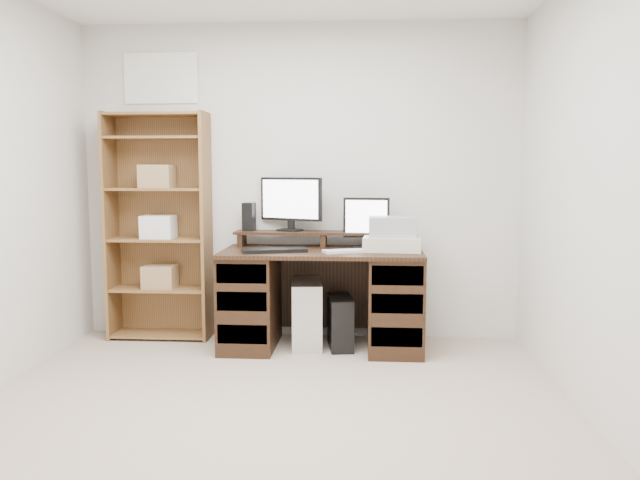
# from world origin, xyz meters

# --- Properties ---
(room) EXTENTS (3.54, 4.04, 2.54)m
(room) POSITION_xyz_m (-0.00, 0.00, 1.25)
(room) COLOR #BDA791
(room) RESTS_ON ground
(desk) EXTENTS (1.50, 0.70, 0.75)m
(desk) POSITION_xyz_m (0.21, 1.64, 0.39)
(desk) COLOR black
(desk) RESTS_ON ground
(riser_shelf) EXTENTS (1.40, 0.22, 0.12)m
(riser_shelf) POSITION_xyz_m (0.21, 1.85, 0.84)
(riser_shelf) COLOR black
(riser_shelf) RESTS_ON desk
(monitor_wide) EXTENTS (0.50, 0.24, 0.42)m
(monitor_wide) POSITION_xyz_m (-0.05, 1.88, 1.11)
(monitor_wide) COLOR black
(monitor_wide) RESTS_ON riser_shelf
(monitor_small) EXTENTS (0.36, 0.14, 0.39)m
(monitor_small) POSITION_xyz_m (0.54, 1.80, 0.96)
(monitor_small) COLOR black
(monitor_small) RESTS_ON desk
(speaker) EXTENTS (0.10, 0.10, 0.22)m
(speaker) POSITION_xyz_m (-0.39, 1.89, 0.98)
(speaker) COLOR black
(speaker) RESTS_ON riser_shelf
(keyboard_black) EXTENTS (0.50, 0.29, 0.03)m
(keyboard_black) POSITION_xyz_m (-0.13, 1.50, 0.76)
(keyboard_black) COLOR black
(keyboard_black) RESTS_ON desk
(keyboard_white) EXTENTS (0.43, 0.26, 0.02)m
(keyboard_white) POSITION_xyz_m (0.43, 1.53, 0.76)
(keyboard_white) COLOR silver
(keyboard_white) RESTS_ON desk
(mouse) EXTENTS (0.10, 0.08, 0.04)m
(mouse) POSITION_xyz_m (0.77, 1.53, 0.77)
(mouse) COLOR white
(mouse) RESTS_ON desk
(printer) EXTENTS (0.45, 0.35, 0.11)m
(printer) POSITION_xyz_m (0.73, 1.65, 0.80)
(printer) COLOR beige
(printer) RESTS_ON desk
(basket) EXTENTS (0.35, 0.26, 0.15)m
(basket) POSITION_xyz_m (0.73, 1.65, 0.93)
(basket) COLOR #979DA1
(basket) RESTS_ON printer
(tower_silver) EXTENTS (0.27, 0.52, 0.50)m
(tower_silver) POSITION_xyz_m (0.09, 1.69, 0.25)
(tower_silver) COLOR silver
(tower_silver) RESTS_ON ground
(tower_black) EXTENTS (0.22, 0.41, 0.39)m
(tower_black) POSITION_xyz_m (0.35, 1.65, 0.20)
(tower_black) COLOR black
(tower_black) RESTS_ON ground
(bookshelf) EXTENTS (0.80, 0.30, 1.80)m
(bookshelf) POSITION_xyz_m (-1.11, 1.86, 0.92)
(bookshelf) COLOR brown
(bookshelf) RESTS_ON ground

